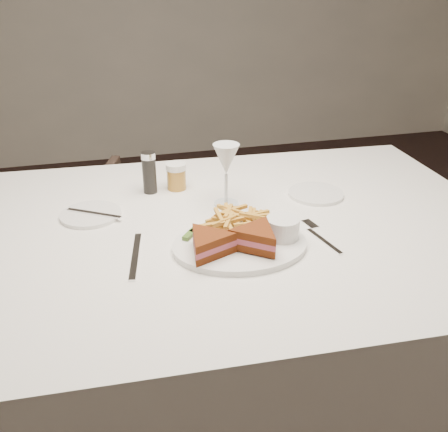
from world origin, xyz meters
TOP-DOWN VIEW (x-y plane):
  - ground at (0.00, 0.00)m, footprint 5.00×5.00m
  - table at (-0.29, -0.20)m, footprint 1.56×1.08m
  - chair_far at (-0.32, 0.67)m, footprint 0.73×0.71m
  - table_setting at (-0.28, -0.24)m, footprint 0.80×0.60m

SIDE VIEW (x-z plane):
  - ground at x=0.00m, z-range 0.00..0.00m
  - chair_far at x=-0.32m, z-range 0.00..0.61m
  - table at x=-0.29m, z-range 0.00..0.75m
  - table_setting at x=-0.28m, z-range 0.70..0.88m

